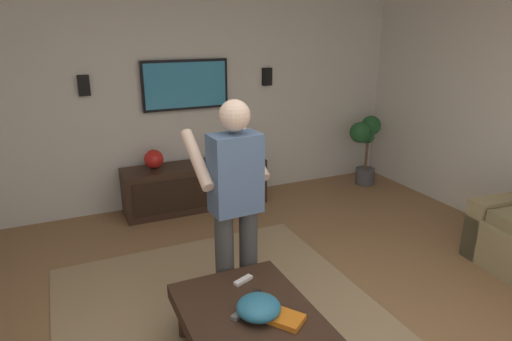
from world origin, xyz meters
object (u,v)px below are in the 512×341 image
potted_plant_tall (365,140)px  bowl (259,307)px  remote_white (243,280)px  wall_speaker_left (267,77)px  coffee_table (248,324)px  wall_speaker_right (84,85)px  remote_grey (241,313)px  person_standing (235,196)px  book (285,318)px  tv (186,85)px  vase_round (154,159)px  media_console (196,186)px  remote_black (254,297)px

potted_plant_tall → bowl: bearing=132.8°
remote_white → wall_speaker_left: (2.60, -1.44, 1.09)m
coffee_table → wall_speaker_right: wall_speaker_right is taller
remote_grey → person_standing: bearing=39.9°
remote_grey → wall_speaker_left: bearing=30.7°
remote_white → remote_grey: 0.37m
remote_white → book: 0.51m
coffee_table → bowl: (-0.08, -0.04, 0.17)m
tv → potted_plant_tall: 2.56m
tv → vase_round: bearing=-67.3°
tv → book: size_ratio=4.68×
person_standing → vase_round: bearing=1.2°
coffee_table → vase_round: (2.70, 0.00, 0.36)m
tv → bowl: 3.17m
wall_speaker_left → tv: bearing=90.7°
coffee_table → book: book is taller
wall_speaker_right → bowl: bearing=-167.2°
bowl → vase_round: size_ratio=1.26×
media_console → person_standing: 2.18m
remote_white → remote_grey: bearing=42.4°
bowl → vase_round: vase_round is taller
vase_round → wall_speaker_left: bearing=-82.2°
wall_speaker_left → bowl: bearing=153.4°
media_console → wall_speaker_right: wall_speaker_right is taller
bowl → vase_round: (2.78, 0.04, 0.20)m
bowl → wall_speaker_right: wall_speaker_right is taller
tv → remote_grey: tv is taller
wall_speaker_left → wall_speaker_right: bearing=90.0°
remote_black → wall_speaker_left: 3.34m
book → tv: bearing=138.3°
remote_white → wall_speaker_left: bearing=-141.1°
remote_black → wall_speaker_left: bearing=-166.2°
person_standing → wall_speaker_right: person_standing is taller
person_standing → bowl: 0.84m
coffee_table → book: bearing=-139.9°
vase_round → book: bearing=-176.8°
remote_black → book: book is taller
potted_plant_tall → vase_round: bearing=86.7°
media_console → remote_white: size_ratio=11.33×
coffee_table → wall_speaker_right: size_ratio=4.55×
remote_black → wall_speaker_right: size_ratio=0.68×
potted_plant_tall → wall_speaker_left: 1.64m
remote_black → vase_round: (2.60, 0.09, 0.25)m
person_standing → book: size_ratio=7.45×
remote_black → book: (-0.29, -0.07, 0.01)m
bowl → remote_white: bowl is taller
remote_grey → vase_round: 2.73m
vase_round → media_console: bearing=-95.3°
person_standing → remote_grey: size_ratio=10.93×
tv → bowl: bearing=-8.3°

